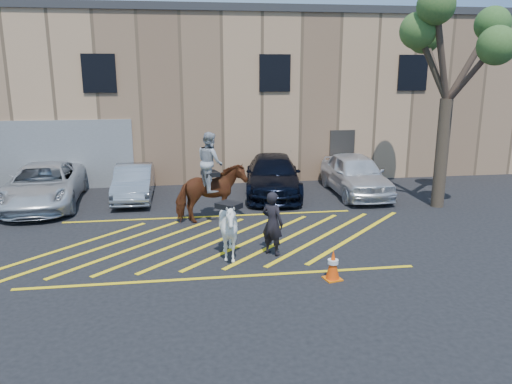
{
  "coord_description": "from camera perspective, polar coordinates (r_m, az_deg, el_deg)",
  "views": [
    {
      "loc": [
        -0.79,
        -13.77,
        4.85
      ],
      "look_at": [
        1.23,
        0.2,
        1.3
      ],
      "focal_mm": 35.0,
      "sensor_mm": 36.0,
      "label": 1
    }
  ],
  "objects": [
    {
      "name": "car_white_pickup",
      "position": [
        19.37,
        -23.13,
        0.72
      ],
      "size": [
        2.79,
        5.48,
        1.48
      ],
      "primitive_type": "imported",
      "rotation": [
        0.0,
        0.0,
        0.06
      ],
      "color": "silver",
      "rests_on": "ground"
    },
    {
      "name": "warehouse",
      "position": [
        25.8,
        -6.65,
        11.36
      ],
      "size": [
        32.42,
        10.2,
        7.3
      ],
      "color": "tan",
      "rests_on": "ground"
    },
    {
      "name": "traffic_cone",
      "position": [
        11.9,
        8.78,
        -8.21
      ],
      "size": [
        0.46,
        0.46,
        0.73
      ],
      "color": "orange",
      "rests_on": "ground"
    },
    {
      "name": "handler",
      "position": [
        13.12,
        1.89,
        -3.6
      ],
      "size": [
        0.74,
        0.73,
        1.72
      ],
      "primitive_type": "imported",
      "rotation": [
        0.0,
        0.0,
        2.38
      ],
      "color": "black",
      "rests_on": "ground"
    },
    {
      "name": "hatching_zone",
      "position": [
        14.34,
        -4.62,
        -5.68
      ],
      "size": [
        12.6,
        5.12,
        0.01
      ],
      "color": "yellow",
      "rests_on": "ground"
    },
    {
      "name": "car_white_suv",
      "position": [
        19.8,
        11.29,
        2.01
      ],
      "size": [
        1.9,
        4.66,
        1.58
      ],
      "primitive_type": "imported",
      "rotation": [
        0.0,
        0.0,
        -0.01
      ],
      "color": "silver",
      "rests_on": "ground"
    },
    {
      "name": "tree",
      "position": [
        18.4,
        21.47,
        15.81
      ],
      "size": [
        3.99,
        4.37,
        7.31
      ],
      "color": "#4D412F",
      "rests_on": "ground"
    },
    {
      "name": "ground",
      "position": [
        14.62,
        -4.7,
        -5.31
      ],
      "size": [
        90.0,
        90.0,
        0.0
      ],
      "primitive_type": "plane",
      "color": "black",
      "rests_on": "ground"
    },
    {
      "name": "car_silver_sedan",
      "position": [
        19.26,
        -13.79,
        1.07
      ],
      "size": [
        1.37,
        3.87,
        1.27
      ],
      "primitive_type": "imported",
      "rotation": [
        0.0,
        0.0,
        0.0
      ],
      "color": "gray",
      "rests_on": "ground"
    },
    {
      "name": "car_blue_suv",
      "position": [
        19.45,
        1.94,
        1.9
      ],
      "size": [
        2.74,
        5.31,
        1.47
      ],
      "primitive_type": "imported",
      "rotation": [
        0.0,
        0.0,
        -0.14
      ],
      "color": "black",
      "rests_on": "ground"
    },
    {
      "name": "mounted_bay",
      "position": [
        15.92,
        -5.21,
        0.68
      ],
      "size": [
        2.39,
        1.61,
        2.89
      ],
      "color": "#582F14",
      "rests_on": "ground"
    },
    {
      "name": "saddled_white",
      "position": [
        12.81,
        -3.09,
        -4.25
      ],
      "size": [
        1.96,
        1.97,
        1.62
      ],
      "color": "white",
      "rests_on": "ground"
    }
  ]
}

